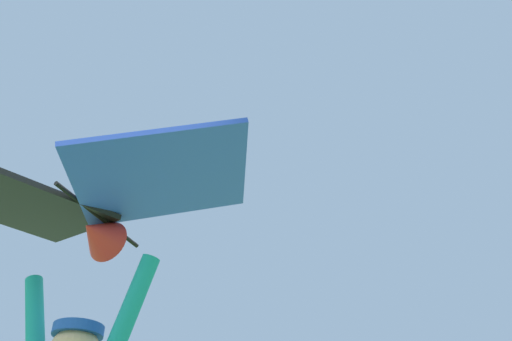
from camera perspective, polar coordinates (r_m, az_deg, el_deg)
held_stunt_kite at (r=2.98m, az=-17.26°, el=-3.35°), size 1.92×1.19×0.42m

